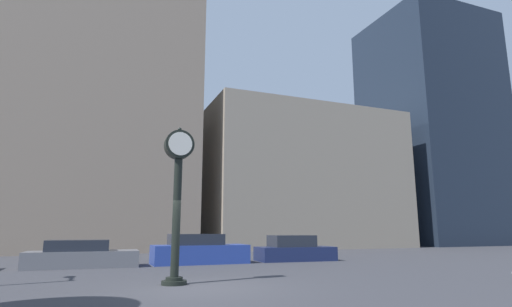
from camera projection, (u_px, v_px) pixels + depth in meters
ground_plane at (204, 288)px, 11.14m from camera, size 200.00×200.00×0.00m
building_tall_tower at (102, 53)px, 34.99m from camera, size 15.49×12.00×33.74m
building_storefront_row at (297, 180)px, 39.87m from camera, size 18.92×12.00×12.94m
building_glass_modern at (431, 130)px, 47.73m from camera, size 12.76×12.00×26.83m
street_clock at (178, 186)px, 12.44m from camera, size 0.91×0.76×4.84m
car_grey at (82, 256)px, 17.39m from camera, size 4.66×1.89×1.18m
car_blue at (199, 251)px, 19.39m from camera, size 4.59×1.84×1.41m
car_navy at (294, 250)px, 21.24m from camera, size 4.19×2.06×1.33m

